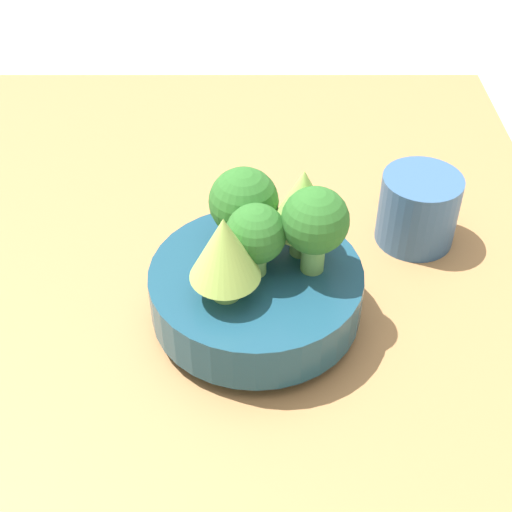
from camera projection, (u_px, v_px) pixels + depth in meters
ground_plane at (225, 317)px, 0.77m from camera, size 6.00×6.00×0.00m
table at (224, 305)px, 0.76m from camera, size 1.00×0.77×0.04m
bowl at (256, 292)px, 0.70m from camera, size 0.21×0.21×0.06m
romanesco_piece_far at (224, 250)px, 0.62m from camera, size 0.07×0.07×0.09m
broccoli_floret_front at (315, 223)px, 0.65m from camera, size 0.06×0.06×0.09m
broccoli_floret_center at (256, 235)px, 0.65m from camera, size 0.06×0.06×0.08m
romanesco_piece_near at (303, 202)px, 0.66m from camera, size 0.06×0.06×0.10m
broccoli_floret_right at (244, 203)px, 0.69m from camera, size 0.07×0.07×0.08m
cup at (418, 209)px, 0.79m from camera, size 0.09×0.09×0.08m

